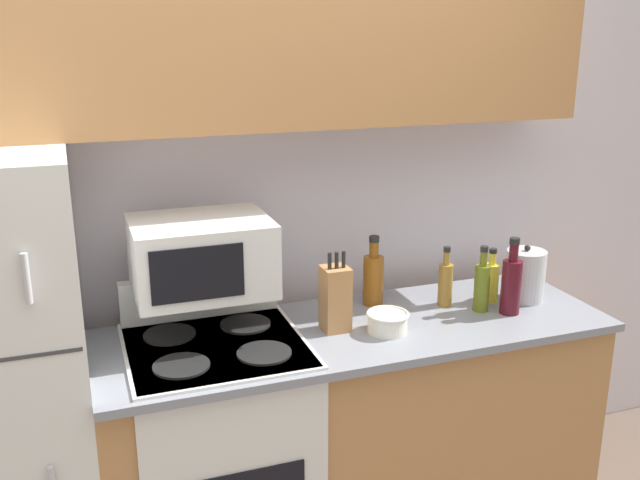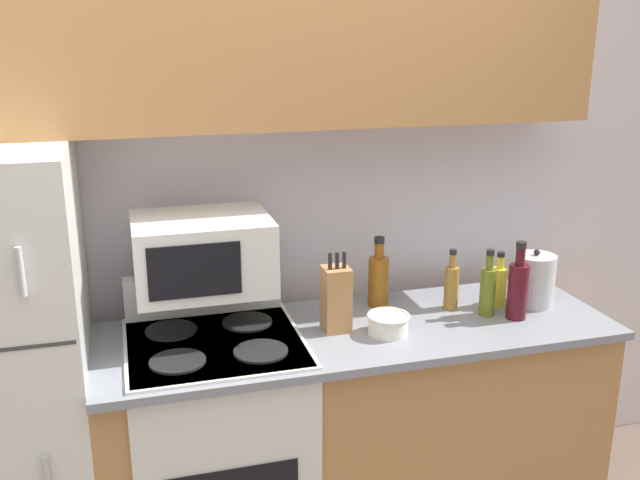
# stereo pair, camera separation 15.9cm
# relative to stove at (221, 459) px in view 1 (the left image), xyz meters

# --- Properties ---
(wall_back) EXTENTS (8.00, 0.05, 2.55)m
(wall_back) POSITION_rel_stove_xyz_m (0.16, 0.45, 0.79)
(wall_back) COLOR silver
(wall_back) RESTS_ON ground_plane
(lower_cabinets) EXTENTS (1.89, 0.62, 0.93)m
(lower_cabinets) POSITION_rel_stove_xyz_m (0.53, 0.01, -0.02)
(lower_cabinets) COLOR #B27A47
(lower_cabinets) RESTS_ON ground_plane
(upper_cabinets) EXTENTS (2.62, 0.34, 0.55)m
(upper_cabinets) POSITION_rel_stove_xyz_m (0.16, 0.26, 1.43)
(upper_cabinets) COLOR #B27A47
(upper_cabinets) RESTS_ON refrigerator
(stove) EXTENTS (0.61, 0.60, 1.10)m
(stove) POSITION_rel_stove_xyz_m (0.00, 0.00, 0.00)
(stove) COLOR silver
(stove) RESTS_ON ground_plane
(microwave) EXTENTS (0.47, 0.37, 0.25)m
(microwave) POSITION_rel_stove_xyz_m (-0.02, 0.10, 0.74)
(microwave) COLOR silver
(microwave) RESTS_ON stove
(knife_block) EXTENTS (0.09, 0.10, 0.30)m
(knife_block) POSITION_rel_stove_xyz_m (0.44, -0.00, 0.56)
(knife_block) COLOR #B27A47
(knife_block) RESTS_ON lower_cabinets
(bowl) EXTENTS (0.16, 0.16, 0.07)m
(bowl) POSITION_rel_stove_xyz_m (0.61, -0.08, 0.48)
(bowl) COLOR silver
(bowl) RESTS_ON lower_cabinets
(bottle_whiskey) EXTENTS (0.08, 0.08, 0.28)m
(bottle_whiskey) POSITION_rel_stove_xyz_m (0.67, 0.18, 0.55)
(bottle_whiskey) COLOR brown
(bottle_whiskey) RESTS_ON lower_cabinets
(bottle_vinegar) EXTENTS (0.06, 0.06, 0.24)m
(bottle_vinegar) POSITION_rel_stove_xyz_m (0.93, 0.07, 0.54)
(bottle_vinegar) COLOR olive
(bottle_vinegar) RESTS_ON lower_cabinets
(bottle_wine_red) EXTENTS (0.08, 0.08, 0.30)m
(bottle_wine_red) POSITION_rel_stove_xyz_m (1.12, -0.08, 0.56)
(bottle_wine_red) COLOR #470F19
(bottle_wine_red) RESTS_ON lower_cabinets
(bottle_cooking_spray) EXTENTS (0.06, 0.06, 0.22)m
(bottle_cooking_spray) POSITION_rel_stove_xyz_m (1.12, 0.05, 0.53)
(bottle_cooking_spray) COLOR gold
(bottle_cooking_spray) RESTS_ON lower_cabinets
(bottle_olive_oil) EXTENTS (0.06, 0.06, 0.26)m
(bottle_olive_oil) POSITION_rel_stove_xyz_m (1.03, -0.02, 0.54)
(bottle_olive_oil) COLOR #5B6619
(bottle_olive_oil) RESTS_ON lower_cabinets
(kettle) EXTENTS (0.16, 0.16, 0.23)m
(kettle) POSITION_rel_stove_xyz_m (1.26, 0.02, 0.55)
(kettle) COLOR #B7B7BC
(kettle) RESTS_ON lower_cabinets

